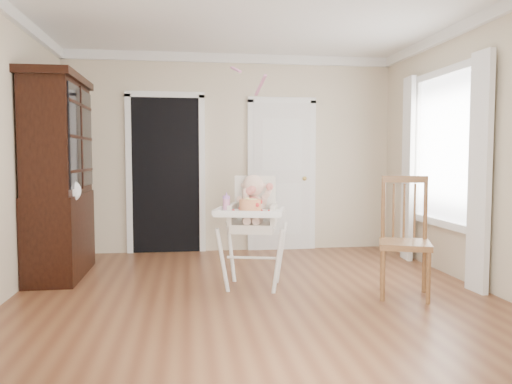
{
  "coord_description": "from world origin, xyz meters",
  "views": [
    {
      "loc": [
        -0.61,
        -4.39,
        1.3
      ],
      "look_at": [
        0.05,
        0.38,
        0.96
      ],
      "focal_mm": 35.0,
      "sensor_mm": 36.0,
      "label": 1
    }
  ],
  "objects": [
    {
      "name": "floor",
      "position": [
        0.0,
        0.0,
        0.0
      ],
      "size": [
        5.0,
        5.0,
        0.0
      ],
      "primitive_type": "plane",
      "color": "brown",
      "rests_on": "ground"
    },
    {
      "name": "wall_back",
      "position": [
        0.0,
        2.5,
        1.35
      ],
      "size": [
        4.5,
        0.0,
        4.5
      ],
      "primitive_type": "plane",
      "rotation": [
        1.57,
        0.0,
        0.0
      ],
      "color": "beige",
      "rests_on": "floor"
    },
    {
      "name": "wall_right",
      "position": [
        2.25,
        0.0,
        1.35
      ],
      "size": [
        0.0,
        5.0,
        5.0
      ],
      "primitive_type": "plane",
      "rotation": [
        1.57,
        0.0,
        -1.57
      ],
      "color": "beige",
      "rests_on": "floor"
    },
    {
      "name": "crown_molding",
      "position": [
        0.0,
        0.0,
        2.64
      ],
      "size": [
        4.5,
        5.0,
        0.12
      ],
      "primitive_type": null,
      "color": "white",
      "rests_on": "ceiling"
    },
    {
      "name": "doorway",
      "position": [
        -0.9,
        2.48,
        1.11
      ],
      "size": [
        1.06,
        0.05,
        2.22
      ],
      "color": "black",
      "rests_on": "wall_back"
    },
    {
      "name": "closet_door",
      "position": [
        0.7,
        2.48,
        1.02
      ],
      "size": [
        0.96,
        0.09,
        2.13
      ],
      "color": "white",
      "rests_on": "wall_back"
    },
    {
      "name": "window_right",
      "position": [
        2.18,
        0.8,
        1.29
      ],
      "size": [
        0.13,
        1.84,
        2.3
      ],
      "color": "white",
      "rests_on": "wall_right"
    },
    {
      "name": "high_chair",
      "position": [
        0.03,
        0.48,
        0.7
      ],
      "size": [
        0.82,
        0.93,
        1.13
      ],
      "rotation": [
        0.0,
        0.0,
        -0.25
      ],
      "color": "white",
      "rests_on": "floor"
    },
    {
      "name": "baby",
      "position": [
        0.04,
        0.51,
        0.87
      ],
      "size": [
        0.32,
        0.29,
        0.51
      ],
      "rotation": [
        0.0,
        0.0,
        -0.25
      ],
      "color": "beige",
      "rests_on": "high_chair"
    },
    {
      "name": "cake",
      "position": [
        -0.04,
        0.18,
        0.85
      ],
      "size": [
        0.27,
        0.27,
        0.12
      ],
      "color": "silver",
      "rests_on": "high_chair"
    },
    {
      "name": "sippy_cup",
      "position": [
        -0.24,
        0.42,
        0.86
      ],
      "size": [
        0.07,
        0.07,
        0.17
      ],
      "rotation": [
        0.0,
        0.0,
        -0.25
      ],
      "color": "#CD7DA7",
      "rests_on": "high_chair"
    },
    {
      "name": "china_cabinet",
      "position": [
        -1.99,
        1.24,
        1.09
      ],
      "size": [
        0.57,
        1.29,
        2.17
      ],
      "color": "black",
      "rests_on": "floor"
    },
    {
      "name": "dining_chair",
      "position": [
        1.39,
        -0.01,
        0.52
      ],
      "size": [
        0.59,
        0.59,
        1.12
      ],
      "rotation": [
        0.0,
        0.0,
        -0.37
      ],
      "color": "brown",
      "rests_on": "floor"
    },
    {
      "name": "streamer",
      "position": [
        -0.06,
        1.25,
        2.28
      ],
      "size": [
        0.08,
        0.49,
        0.15
      ],
      "primitive_type": null,
      "rotation": [
        0.26,
        0.0,
        0.1
      ],
      "color": "pink",
      "rests_on": "ceiling"
    }
  ]
}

